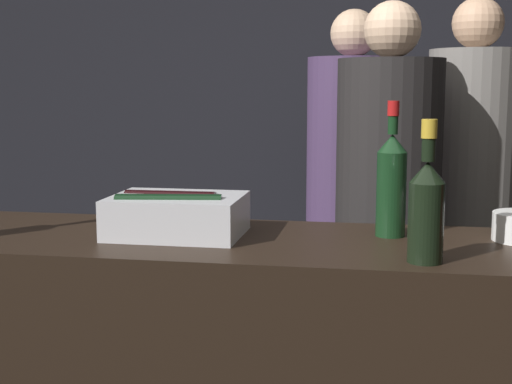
{
  "coord_description": "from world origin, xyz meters",
  "views": [
    {
      "loc": [
        0.32,
        -1.52,
        1.42
      ],
      "look_at": [
        0.0,
        0.29,
        1.15
      ],
      "focal_mm": 50.0,
      "sensor_mm": 36.0,
      "label": 1
    }
  ],
  "objects_px": {
    "person_in_hoodie": "(471,188)",
    "ice_bin_with_bottles": "(176,213)",
    "champagne_bottle": "(427,206)",
    "person_blond_tee": "(387,209)",
    "person_grey_polo": "(351,185)",
    "red_wine_bottle_burgundy": "(391,182)"
  },
  "relations": [
    {
      "from": "champagne_bottle",
      "to": "person_blond_tee",
      "type": "height_order",
      "value": "person_blond_tee"
    },
    {
      "from": "red_wine_bottle_burgundy",
      "to": "person_grey_polo",
      "type": "height_order",
      "value": "person_grey_polo"
    },
    {
      "from": "red_wine_bottle_burgundy",
      "to": "person_in_hoodie",
      "type": "xyz_separation_m",
      "value": [
        0.35,
        1.21,
        -0.18
      ]
    },
    {
      "from": "ice_bin_with_bottles",
      "to": "red_wine_bottle_burgundy",
      "type": "height_order",
      "value": "red_wine_bottle_burgundy"
    },
    {
      "from": "ice_bin_with_bottles",
      "to": "person_grey_polo",
      "type": "distance_m",
      "value": 1.5
    },
    {
      "from": "person_in_hoodie",
      "to": "champagne_bottle",
      "type": "bearing_deg",
      "value": -96.33
    },
    {
      "from": "person_in_hoodie",
      "to": "person_grey_polo",
      "type": "xyz_separation_m",
      "value": [
        -0.51,
        0.14,
        -0.02
      ]
    },
    {
      "from": "ice_bin_with_bottles",
      "to": "person_grey_polo",
      "type": "height_order",
      "value": "person_grey_polo"
    },
    {
      "from": "champagne_bottle",
      "to": "person_in_hoodie",
      "type": "bearing_deg",
      "value": 79.65
    },
    {
      "from": "red_wine_bottle_burgundy",
      "to": "person_grey_polo",
      "type": "distance_m",
      "value": 1.38
    },
    {
      "from": "person_blond_tee",
      "to": "person_grey_polo",
      "type": "bearing_deg",
      "value": -157.27
    },
    {
      "from": "ice_bin_with_bottles",
      "to": "champagne_bottle",
      "type": "xyz_separation_m",
      "value": [
        0.64,
        -0.19,
        0.07
      ]
    },
    {
      "from": "person_in_hoodie",
      "to": "person_blond_tee",
      "type": "height_order",
      "value": "person_in_hoodie"
    },
    {
      "from": "ice_bin_with_bottles",
      "to": "person_in_hoodie",
      "type": "distance_m",
      "value": 1.59
    },
    {
      "from": "ice_bin_with_bottles",
      "to": "champagne_bottle",
      "type": "bearing_deg",
      "value": -16.2
    },
    {
      "from": "person_in_hoodie",
      "to": "person_blond_tee",
      "type": "xyz_separation_m",
      "value": [
        -0.35,
        -0.38,
        -0.03
      ]
    },
    {
      "from": "ice_bin_with_bottles",
      "to": "person_in_hoodie",
      "type": "bearing_deg",
      "value": 55.02
    },
    {
      "from": "person_blond_tee",
      "to": "person_grey_polo",
      "type": "height_order",
      "value": "person_grey_polo"
    },
    {
      "from": "person_in_hoodie",
      "to": "person_grey_polo",
      "type": "height_order",
      "value": "person_in_hoodie"
    },
    {
      "from": "champagne_bottle",
      "to": "person_grey_polo",
      "type": "xyz_separation_m",
      "value": [
        -0.24,
        1.63,
        -0.18
      ]
    },
    {
      "from": "person_in_hoodie",
      "to": "ice_bin_with_bottles",
      "type": "bearing_deg",
      "value": -120.96
    },
    {
      "from": "champagne_bottle",
      "to": "red_wine_bottle_burgundy",
      "type": "relative_size",
      "value": 0.9
    }
  ]
}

